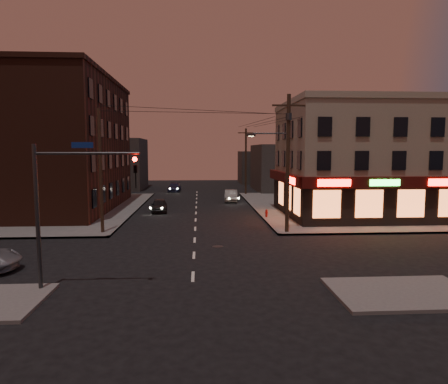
{
  "coord_description": "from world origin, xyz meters",
  "views": [
    {
      "loc": [
        0.33,
        -22.95,
        6.11
      ],
      "look_at": [
        2.09,
        5.08,
        3.2
      ],
      "focal_mm": 32.0,
      "sensor_mm": 36.0,
      "label": 1
    }
  ],
  "objects": [
    {
      "name": "sidewalk_nw",
      "position": [
        -18.0,
        19.0,
        0.07
      ],
      "size": [
        24.0,
        28.0,
        0.15
      ],
      "primitive_type": "cube",
      "color": "#514F4C",
      "rests_on": "ground"
    },
    {
      "name": "utility_pole_main",
      "position": [
        6.68,
        5.8,
        5.76
      ],
      "size": [
        4.2,
        0.44,
        10.0
      ],
      "color": "#382619",
      "rests_on": "sidewalk_ne"
    },
    {
      "name": "pizza_building",
      "position": [
        15.93,
        13.43,
        5.35
      ],
      "size": [
        15.85,
        12.85,
        10.5
      ],
      "color": "tan",
      "rests_on": "sidewalk_ne"
    },
    {
      "name": "utility_pole_west",
      "position": [
        -6.8,
        6.5,
        4.65
      ],
      "size": [
        0.24,
        0.24,
        9.0
      ],
      "primitive_type": "cylinder",
      "color": "#382619",
      "rests_on": "sidewalk_nw"
    },
    {
      "name": "sidewalk_ne",
      "position": [
        18.0,
        19.0,
        0.07
      ],
      "size": [
        24.0,
        28.0,
        0.15
      ],
      "primitive_type": "cube",
      "color": "#514F4C",
      "rests_on": "ground"
    },
    {
      "name": "utility_pole_far",
      "position": [
        6.8,
        32.0,
        4.65
      ],
      "size": [
        0.26,
        0.26,
        9.0
      ],
      "primitive_type": "cylinder",
      "color": "#382619",
      "rests_on": "sidewalk_ne"
    },
    {
      "name": "ground",
      "position": [
        0.0,
        0.0,
        0.0
      ],
      "size": [
        120.0,
        120.0,
        0.0
      ],
      "primitive_type": "plane",
      "color": "black",
      "rests_on": "ground"
    },
    {
      "name": "sedan_far",
      "position": [
        -3.39,
        37.06,
        0.64
      ],
      "size": [
        1.89,
        4.46,
        1.29
      ],
      "primitive_type": "imported",
      "rotation": [
        0.0,
        0.0,
        -0.02
      ],
      "color": "#1B1D37",
      "rests_on": "ground"
    },
    {
      "name": "traffic_signal",
      "position": [
        -5.57,
        -5.6,
        4.16
      ],
      "size": [
        4.49,
        0.32,
        6.47
      ],
      "color": "#333538",
      "rests_on": "ground"
    },
    {
      "name": "bg_building_nw",
      "position": [
        -13.0,
        42.0,
        4.0
      ],
      "size": [
        9.0,
        10.0,
        8.0
      ],
      "primitive_type": "cube",
      "color": "#3F3D3A",
      "rests_on": "ground"
    },
    {
      "name": "sedan_near",
      "position": [
        -3.67,
        17.01,
        0.65
      ],
      "size": [
        1.81,
        3.93,
        1.3
      ],
      "primitive_type": "imported",
      "rotation": [
        0.0,
        0.0,
        0.07
      ],
      "color": "black",
      "rests_on": "ground"
    },
    {
      "name": "fire_hydrant",
      "position": [
        6.4,
        12.39,
        0.52
      ],
      "size": [
        0.3,
        0.3,
        0.68
      ],
      "rotation": [
        0.0,
        0.0,
        -0.07
      ],
      "color": "maroon",
      "rests_on": "sidewalk_ne"
    },
    {
      "name": "sedan_mid",
      "position": [
        4.17,
        24.7,
        0.7
      ],
      "size": [
        1.8,
        4.36,
        1.4
      ],
      "primitive_type": "imported",
      "rotation": [
        0.0,
        0.0,
        -0.07
      ],
      "color": "#64625D",
      "rests_on": "ground"
    },
    {
      "name": "bg_building_ne_a",
      "position": [
        14.0,
        38.0,
        3.5
      ],
      "size": [
        10.0,
        12.0,
        7.0
      ],
      "primitive_type": "cube",
      "color": "#3F3D3A",
      "rests_on": "ground"
    },
    {
      "name": "brick_apartment",
      "position": [
        -14.5,
        19.0,
        6.65
      ],
      "size": [
        12.0,
        20.0,
        13.0
      ],
      "primitive_type": "cube",
      "color": "#401E14",
      "rests_on": "sidewalk_nw"
    },
    {
      "name": "bg_building_ne_b",
      "position": [
        12.0,
        52.0,
        3.0
      ],
      "size": [
        8.0,
        8.0,
        6.0
      ],
      "primitive_type": "cube",
      "color": "#3F3D3A",
      "rests_on": "ground"
    }
  ]
}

